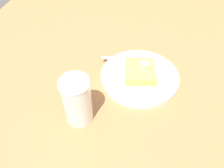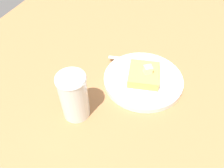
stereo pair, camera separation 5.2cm
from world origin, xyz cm
name	(u,v)px [view 1 (the left image)]	position (x,y,z in cm)	size (l,w,h in cm)	color
table_surface	(133,78)	(0.00, 0.00, 1.32)	(112.72, 112.72, 2.64)	#A67044
plate	(140,76)	(-1.94, 1.25, 3.54)	(21.08, 21.08, 1.54)	silver
toast_slice_center	(140,71)	(-1.94, 1.25, 5.33)	(7.90, 8.81, 2.30)	#D8A550
butter_pat_primary	(144,66)	(-2.80, 1.31, 7.47)	(1.99, 1.79, 1.99)	#F3EAB3
fork	(133,58)	(0.75, -4.87, 4.36)	(16.01, 4.18, 0.36)	silver
syrup_jar	(77,102)	(10.28, 16.54, 8.21)	(6.53, 6.53, 11.93)	#471C0E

